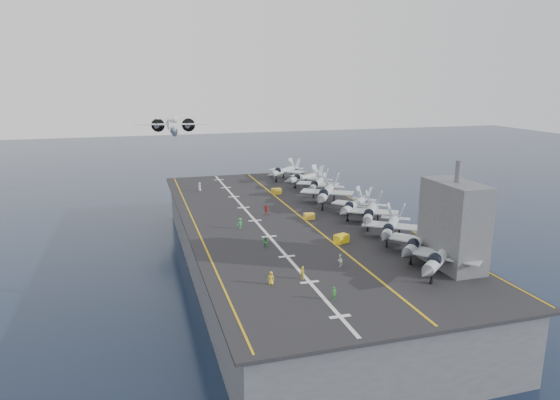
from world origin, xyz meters
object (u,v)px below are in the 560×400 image
object	(u,v)px
fighter_jet_0	(442,255)
island_superstructure	(454,214)
tow_cart_a	(341,239)
transport_plane	(173,129)

from	to	relation	value
fighter_jet_0	island_superstructure	bearing A→B (deg)	35.34
tow_cart_a	transport_plane	bearing A→B (deg)	103.97
island_superstructure	transport_plane	bearing A→B (deg)	108.10
island_superstructure	fighter_jet_0	xyz separation A→B (m)	(-2.97, -2.11, -4.90)
island_superstructure	transport_plane	distance (m)	98.17
transport_plane	island_superstructure	bearing A→B (deg)	-71.90
tow_cart_a	transport_plane	xyz separation A→B (m)	(-19.79, 79.53, 10.72)
island_superstructure	fighter_jet_0	bearing A→B (deg)	-144.66
fighter_jet_0	transport_plane	distance (m)	99.62
fighter_jet_0	tow_cart_a	distance (m)	17.70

